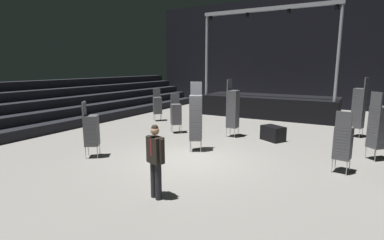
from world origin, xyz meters
The scene contains 14 objects.
ground_plane centered at (0.00, 0.00, -0.05)m, with size 22.00×30.00×0.10m, color slate.
arena_end_wall centered at (0.00, 15.00, 4.00)m, with size 22.00×0.30×8.00m, color black.
bleacher_bank_left centered at (-9.12, 1.00, 1.12)m, with size 3.75×24.00×2.25m.
stage_riser centered at (0.00, 9.75, 0.70)m, with size 7.83×3.14×6.18m.
man_with_tie centered at (0.76, -2.97, 0.98)m, with size 0.57×0.34×1.74m.
chair_stack_front_left centered at (-5.01, 5.05, 0.90)m, with size 0.62×0.62×1.79m.
chair_stack_front_right centered at (5.31, 2.84, 1.11)m, with size 0.62×0.62×2.22m.
chair_stack_mid_left centered at (-0.30, 0.89, 1.24)m, with size 0.59×0.59×2.48m.
chair_stack_mid_right centered at (4.39, 1.01, 0.90)m, with size 0.51×0.51×1.79m.
chair_stack_mid_centre centered at (4.75, 6.15, 1.28)m, with size 0.55×0.55×2.56m.
chair_stack_rear_left centered at (0.04, 3.57, 1.24)m, with size 0.46×0.46×2.48m.
chair_stack_rear_centre centered at (-2.48, 3.00, 0.90)m, with size 0.62×0.62×1.79m.
chair_stack_aisle_left centered at (-2.97, -1.48, 0.94)m, with size 0.61×0.61×1.88m.
equipment_road_case centered at (1.76, 3.73, 0.30)m, with size 0.90×0.60×0.60m, color black.
Camera 1 is at (4.59, -8.09, 3.01)m, focal length 27.34 mm.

